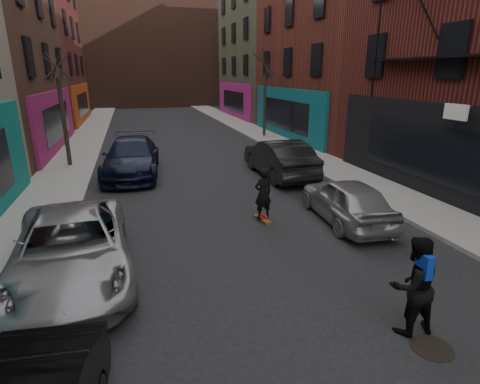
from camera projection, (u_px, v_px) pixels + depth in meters
sidewalk_left at (91, 131)px, 29.67m from camera, size 2.50×84.00×0.13m
sidewalk_right at (242, 126)px, 32.96m from camera, size 2.50×84.00×0.13m
buildings_right at (449, 3)px, 19.64m from camera, size 12.00×56.00×16.00m
building_far at (148, 54)px, 53.01m from camera, size 40.00×10.00×14.00m
tree_left_far at (61, 98)px, 17.69m from camera, size 2.00×2.00×6.50m
tree_right_far at (265, 87)px, 26.40m from camera, size 2.00×2.00×6.80m
parked_left_far at (72, 248)px, 8.41m from camera, size 2.90×5.57×1.50m
parked_left_end at (132, 157)px, 17.04m from camera, size 2.87×5.94×1.67m
parked_right_far at (347, 200)px, 11.70m from camera, size 1.98×4.25×1.41m
parked_right_end at (279, 158)px, 16.86m from camera, size 1.84×5.10×1.67m
skateboard at (263, 220)px, 11.89m from camera, size 0.38×0.83×0.10m
skateboarder at (263, 194)px, 11.63m from camera, size 0.66×0.51×1.63m
pedestrian at (413, 285)px, 6.57m from camera, size 0.93×0.74×1.86m
manhole at (432, 348)px, 6.41m from camera, size 0.92×0.92×0.01m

